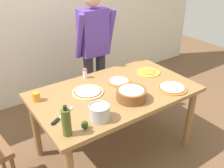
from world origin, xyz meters
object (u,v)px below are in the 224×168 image
olive_oil_bottle (66,122)px  cup_orange (36,97)px  popcorn_bowl (131,93)px  steel_pot (99,112)px  pizza_cooked_on_tray (119,81)px  person_cook (94,47)px  pizza_raw_on_board (88,92)px  avocado (85,125)px  plate_with_slice (149,72)px  salt_shaker (85,73)px  pizza_second_cooked (172,88)px  chef_knife (60,117)px  dining_table (115,98)px

olive_oil_bottle → cup_orange: 0.61m
popcorn_bowl → steel_pot: steel_pot is taller
pizza_cooked_on_tray → popcorn_bowl: (-0.11, -0.34, 0.05)m
person_cook → pizza_cooked_on_tray: person_cook is taller
pizza_raw_on_board → avocado: bearing=-122.5°
plate_with_slice → avocado: bearing=-156.7°
pizza_raw_on_board → popcorn_bowl: bearing=-51.5°
salt_shaker → olive_oil_bottle: bearing=-127.4°
pizza_cooked_on_tray → cup_orange: (-0.84, 0.14, 0.03)m
person_cook → pizza_second_cooked: bearing=-75.8°
pizza_raw_on_board → pizza_second_cooked: (0.73, -0.41, 0.00)m
salt_shaker → avocado: 0.89m
pizza_raw_on_board → salt_shaker: size_ratio=2.87×
plate_with_slice → steel_pot: size_ratio=1.50×
popcorn_bowl → person_cook: bearing=78.7°
pizza_second_cooked → olive_oil_bottle: olive_oil_bottle is taller
chef_knife → pizza_raw_on_board: bearing=30.7°
person_cook → avocado: (-0.77, -1.11, -0.14)m
cup_orange → avocado: cup_orange is taller
dining_table → pizza_cooked_on_tray: size_ratio=6.35×
cup_orange → plate_with_slice: bearing=-6.6°
popcorn_bowl → salt_shaker: size_ratio=2.64×
dining_table → avocado: (-0.54, -0.36, 0.13)m
cup_orange → popcorn_bowl: bearing=-33.1°
person_cook → pizza_raw_on_board: (-0.46, -0.64, -0.17)m
person_cook → salt_shaker: person_cook is taller
plate_with_slice → cup_orange: bearing=173.4°
cup_orange → salt_shaker: bearing=14.7°
pizza_second_cooked → avocado: 1.03m
pizza_raw_on_board → olive_oil_bottle: bearing=-133.8°
popcorn_bowl → cup_orange: popcorn_bowl is taller
salt_shaker → plate_with_slice: bearing=-24.8°
pizza_second_cooked → pizza_raw_on_board: bearing=150.4°
steel_pot → avocado: (-0.16, -0.04, -0.03)m
plate_with_slice → popcorn_bowl: bearing=-147.3°
person_cook → popcorn_bowl: (-0.20, -0.98, -0.12)m
pizza_second_cooked → salt_shaker: salt_shaker is taller
person_cook → olive_oil_bottle: 1.43m
pizza_raw_on_board → plate_with_slice: bearing=-0.3°
dining_table → popcorn_bowl: popcorn_bowl is taller
pizza_cooked_on_tray → plate_with_slice: 0.41m
popcorn_bowl → steel_pot: (-0.41, -0.09, 0.00)m
pizza_raw_on_board → salt_shaker: (0.14, 0.30, 0.04)m
chef_knife → person_cook: bearing=45.4°
pizza_second_cooked → steel_pot: 0.87m
plate_with_slice → cup_orange: cup_orange is taller
dining_table → plate_with_slice: (0.55, 0.11, 0.10)m
chef_knife → olive_oil_bottle: bearing=-100.5°
olive_oil_bottle → salt_shaker: 0.96m
chef_knife → pizza_cooked_on_tray: bearing=17.2°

